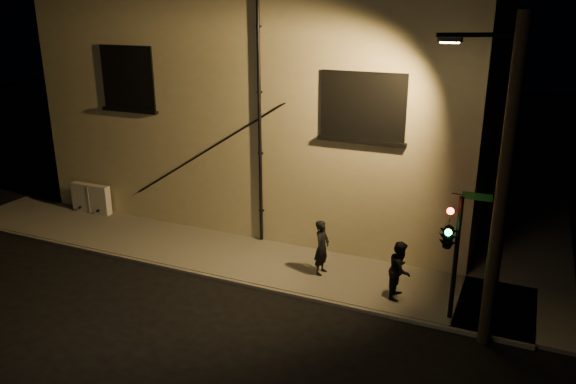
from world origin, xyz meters
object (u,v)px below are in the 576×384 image
at_px(streetlamp_pole, 500,182).
at_px(utility_cabinet, 91,198).
at_px(pedestrian_b, 400,270).
at_px(traffic_signal, 449,235).
at_px(pedestrian_a, 322,247).

bearing_deg(streetlamp_pole, utility_cabinet, 169.19).
xyz_separation_m(utility_cabinet, pedestrian_b, (12.53, -1.75, 0.26)).
bearing_deg(streetlamp_pole, traffic_signal, 157.24).
height_order(utility_cabinet, streetlamp_pole, streetlamp_pole).
bearing_deg(utility_cabinet, traffic_signal, -9.85).
relative_size(utility_cabinet, streetlamp_pole, 0.22).
distance_m(utility_cabinet, pedestrian_a, 10.15).
bearing_deg(pedestrian_a, traffic_signal, -102.34).
bearing_deg(traffic_signal, utility_cabinet, 170.15).
distance_m(pedestrian_b, streetlamp_pole, 4.05).
xyz_separation_m(pedestrian_a, streetlamp_pole, (4.79, -1.55, 3.11)).
xyz_separation_m(utility_cabinet, traffic_signal, (13.81, -2.40, 1.76)).
bearing_deg(pedestrian_a, utility_cabinet, 86.93).
distance_m(utility_cabinet, pedestrian_b, 12.65).
height_order(pedestrian_a, streetlamp_pole, streetlamp_pole).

